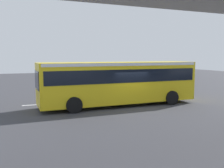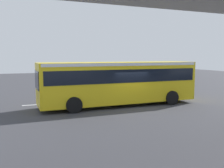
% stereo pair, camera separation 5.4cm
% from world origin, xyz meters
% --- Properties ---
extents(ground, '(80.00, 80.00, 0.00)m').
position_xyz_m(ground, '(0.00, 0.00, 0.00)').
color(ground, '#38383D').
extents(city_bus, '(11.54, 2.85, 3.15)m').
position_xyz_m(city_bus, '(0.37, -0.81, 1.88)').
color(city_bus, yellow).
rests_on(city_bus, ground).
extents(traffic_sign, '(0.08, 0.60, 2.80)m').
position_xyz_m(traffic_sign, '(-3.63, -3.71, 1.89)').
color(traffic_sign, slate).
rests_on(traffic_sign, ground).
extents(lane_dash_leftmost, '(2.00, 0.20, 0.01)m').
position_xyz_m(lane_dash_leftmost, '(-6.00, -3.31, 0.00)').
color(lane_dash_leftmost, silver).
rests_on(lane_dash_leftmost, ground).
extents(lane_dash_left, '(2.00, 0.20, 0.01)m').
position_xyz_m(lane_dash_left, '(-2.00, -3.31, 0.00)').
color(lane_dash_left, silver).
rests_on(lane_dash_left, ground).
extents(lane_dash_centre, '(2.00, 0.20, 0.01)m').
position_xyz_m(lane_dash_centre, '(2.00, -3.31, 0.00)').
color(lane_dash_centre, silver).
rests_on(lane_dash_centre, ground).
extents(lane_dash_right, '(2.00, 0.20, 0.01)m').
position_xyz_m(lane_dash_right, '(6.00, -3.31, 0.00)').
color(lane_dash_right, silver).
rests_on(lane_dash_right, ground).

